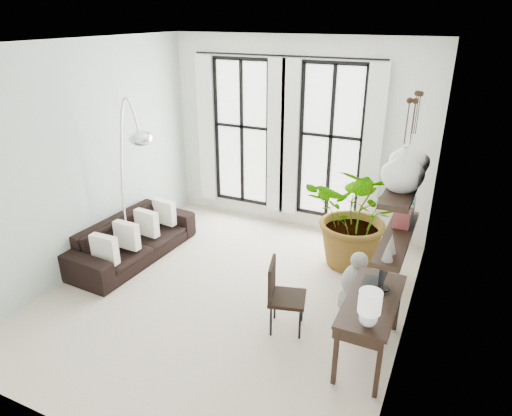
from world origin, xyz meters
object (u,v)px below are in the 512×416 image
Objects in this scene: plant at (358,215)px; desk at (371,305)px; buddha at (357,284)px; arc_lamp at (131,159)px; desk_chair at (281,292)px; sofa at (133,239)px.

desk is at bearing -72.78° from plant.
buddha is (-0.33, 0.90, -0.37)m from desk.
plant is 3.34m from arc_lamp.
plant is 1.30× the size of desk.
buddha is (3.30, 0.14, -1.26)m from arc_lamp.
arc_lamp is at bearing 150.14° from desk_chair.
buddha is at bearing -84.30° from sofa.
plant is at bearing 61.34° from desk_chair.
buddha is (0.72, 0.81, -0.18)m from desk_chair.
buddha is at bearing 33.05° from desk_chair.
arc_lamp is at bearing -75.38° from sofa.
sofa is 0.86× the size of arc_lamp.
buddha is at bearing 110.18° from desk.
desk is at bearing -69.82° from buddha.
arc_lamp is at bearing 168.12° from desk.
arc_lamp is (-3.63, 0.76, 0.90)m from desk.
plant is 2.06m from desk.
desk is at bearing -20.40° from desk_chair.
desk_chair is 0.36× the size of arc_lamp.
arc_lamp reaches higher than plant.
arc_lamp is (-3.02, -1.20, 0.78)m from plant.
desk_chair is (-0.44, -1.87, -0.30)m from plant.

